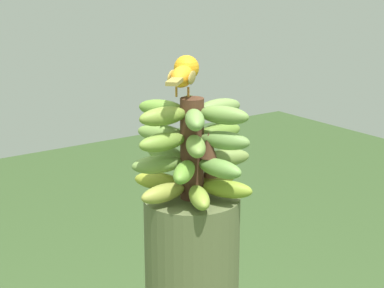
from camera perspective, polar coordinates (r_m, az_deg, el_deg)
banana_bunch at (r=1.39m, az=0.05°, el=-0.46°), size 0.28×0.27×0.22m
perched_bird at (r=1.38m, az=-0.72°, el=6.33°), size 0.16×0.15×0.08m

